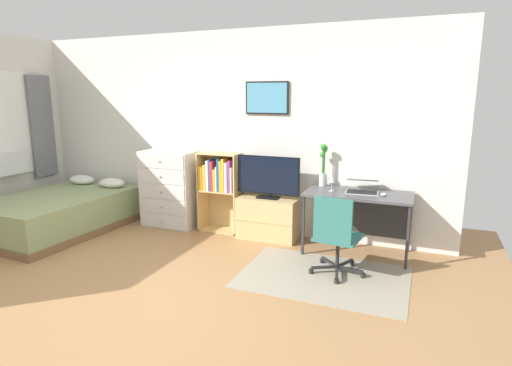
{
  "coord_description": "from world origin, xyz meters",
  "views": [
    {
      "loc": [
        2.59,
        -2.76,
        1.85
      ],
      "look_at": [
        0.85,
        1.5,
        0.88
      ],
      "focal_mm": 29.23,
      "sensor_mm": 36.0,
      "label": 1
    }
  ],
  "objects_px": {
    "bamboo_vase": "(323,163)",
    "laptop": "(362,186)",
    "bookshelf": "(219,183)",
    "tv_stand": "(268,218)",
    "computer_mouse": "(384,194)",
    "desk": "(359,202)",
    "wine_glass": "(332,180)",
    "office_chair": "(336,234)",
    "dresser": "(170,189)",
    "bed": "(59,212)",
    "television": "(268,177)"
  },
  "relations": [
    {
      "from": "bookshelf",
      "to": "office_chair",
      "type": "bearing_deg",
      "value": -26.53
    },
    {
      "from": "dresser",
      "to": "tv_stand",
      "type": "height_order",
      "value": "dresser"
    },
    {
      "from": "bookshelf",
      "to": "tv_stand",
      "type": "distance_m",
      "value": 0.84
    },
    {
      "from": "tv_stand",
      "to": "desk",
      "type": "bearing_deg",
      "value": -1.71
    },
    {
      "from": "tv_stand",
      "to": "wine_glass",
      "type": "xyz_separation_m",
      "value": [
        0.85,
        -0.14,
        0.6
      ]
    },
    {
      "from": "desk",
      "to": "computer_mouse",
      "type": "bearing_deg",
      "value": -23.7
    },
    {
      "from": "bed",
      "to": "tv_stand",
      "type": "relative_size",
      "value": 2.62
    },
    {
      "from": "desk",
      "to": "television",
      "type": "bearing_deg",
      "value": 179.39
    },
    {
      "from": "laptop",
      "to": "wine_glass",
      "type": "relative_size",
      "value": 2.38
    },
    {
      "from": "desk",
      "to": "tv_stand",
      "type": "bearing_deg",
      "value": 178.29
    },
    {
      "from": "dresser",
      "to": "tv_stand",
      "type": "bearing_deg",
      "value": 0.57
    },
    {
      "from": "desk",
      "to": "wine_glass",
      "type": "relative_size",
      "value": 6.76
    },
    {
      "from": "dresser",
      "to": "office_chair",
      "type": "relative_size",
      "value": 1.26
    },
    {
      "from": "bookshelf",
      "to": "dresser",
      "type": "bearing_deg",
      "value": -175.89
    },
    {
      "from": "bed",
      "to": "bamboo_vase",
      "type": "distance_m",
      "value": 3.7
    },
    {
      "from": "wine_glass",
      "to": "desk",
      "type": "bearing_deg",
      "value": 19.34
    },
    {
      "from": "television",
      "to": "desk",
      "type": "relative_size",
      "value": 0.69
    },
    {
      "from": "wine_glass",
      "to": "computer_mouse",
      "type": "bearing_deg",
      "value": -1.49
    },
    {
      "from": "laptop",
      "to": "computer_mouse",
      "type": "xyz_separation_m",
      "value": [
        0.25,
        -0.12,
        -0.05
      ]
    },
    {
      "from": "office_chair",
      "to": "wine_glass",
      "type": "bearing_deg",
      "value": 113.18
    },
    {
      "from": "bamboo_vase",
      "to": "laptop",
      "type": "bearing_deg",
      "value": -16.59
    },
    {
      "from": "bed",
      "to": "bookshelf",
      "type": "xyz_separation_m",
      "value": [
        2.08,
        0.84,
        0.42
      ]
    },
    {
      "from": "computer_mouse",
      "to": "wine_glass",
      "type": "bearing_deg",
      "value": 178.51
    },
    {
      "from": "tv_stand",
      "to": "computer_mouse",
      "type": "bearing_deg",
      "value": -6.28
    },
    {
      "from": "bed",
      "to": "bookshelf",
      "type": "bearing_deg",
      "value": 24.2
    },
    {
      "from": "dresser",
      "to": "television",
      "type": "distance_m",
      "value": 1.53
    },
    {
      "from": "dresser",
      "to": "bookshelf",
      "type": "height_order",
      "value": "bookshelf"
    },
    {
      "from": "dresser",
      "to": "bookshelf",
      "type": "xyz_separation_m",
      "value": [
        0.77,
        0.06,
        0.13
      ]
    },
    {
      "from": "office_chair",
      "to": "bamboo_vase",
      "type": "bearing_deg",
      "value": 118.32
    },
    {
      "from": "office_chair",
      "to": "bamboo_vase",
      "type": "distance_m",
      "value": 1.18
    },
    {
      "from": "dresser",
      "to": "laptop",
      "type": "xyz_separation_m",
      "value": [
        2.69,
        -0.03,
        0.26
      ]
    },
    {
      "from": "television",
      "to": "computer_mouse",
      "type": "height_order",
      "value": "television"
    },
    {
      "from": "office_chair",
      "to": "laptop",
      "type": "height_order",
      "value": "laptop"
    },
    {
      "from": "bed",
      "to": "desk",
      "type": "relative_size",
      "value": 1.68
    },
    {
      "from": "bookshelf",
      "to": "computer_mouse",
      "type": "relative_size",
      "value": 10.49
    },
    {
      "from": "desk",
      "to": "computer_mouse",
      "type": "height_order",
      "value": "computer_mouse"
    },
    {
      "from": "tv_stand",
      "to": "wine_glass",
      "type": "relative_size",
      "value": 4.34
    },
    {
      "from": "television",
      "to": "office_chair",
      "type": "distance_m",
      "value": 1.39
    },
    {
      "from": "office_chair",
      "to": "wine_glass",
      "type": "xyz_separation_m",
      "value": [
        -0.2,
        0.71,
        0.42
      ]
    },
    {
      "from": "desk",
      "to": "office_chair",
      "type": "distance_m",
      "value": 0.84
    },
    {
      "from": "tv_stand",
      "to": "computer_mouse",
      "type": "height_order",
      "value": "computer_mouse"
    },
    {
      "from": "computer_mouse",
      "to": "wine_glass",
      "type": "relative_size",
      "value": 0.58
    },
    {
      "from": "dresser",
      "to": "computer_mouse",
      "type": "relative_size",
      "value": 10.41
    },
    {
      "from": "office_chair",
      "to": "computer_mouse",
      "type": "relative_size",
      "value": 8.27
    },
    {
      "from": "dresser",
      "to": "bamboo_vase",
      "type": "relative_size",
      "value": 2.05
    },
    {
      "from": "bookshelf",
      "to": "desk",
      "type": "height_order",
      "value": "bookshelf"
    },
    {
      "from": "office_chair",
      "to": "laptop",
      "type": "distance_m",
      "value": 0.89
    },
    {
      "from": "desk",
      "to": "laptop",
      "type": "height_order",
      "value": "laptop"
    },
    {
      "from": "laptop",
      "to": "bamboo_vase",
      "type": "xyz_separation_m",
      "value": [
        -0.51,
        0.15,
        0.23
      ]
    },
    {
      "from": "office_chair",
      "to": "wine_glass",
      "type": "height_order",
      "value": "wine_glass"
    }
  ]
}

